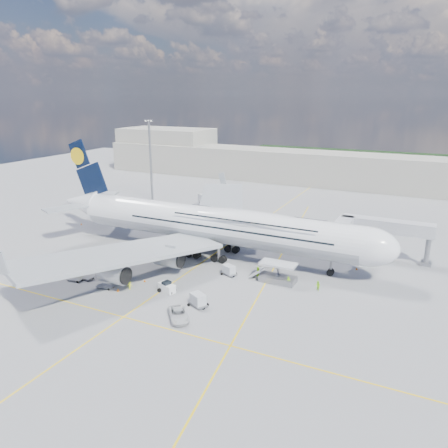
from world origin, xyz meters
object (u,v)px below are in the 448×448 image
at_px(cargo_loader, 277,275).
at_px(crew_van, 258,272).
at_px(baggage_tug, 167,287).
at_px(light_mast, 151,160).
at_px(dolly_back, 129,252).
at_px(dolly_nose_near, 229,270).
at_px(cone_wing_right_inner, 145,281).
at_px(cone_wing_right_outer, 118,290).
at_px(catering_truck_outer, 207,202).
at_px(crew_nose, 288,281).
at_px(cone_tail, 81,224).
at_px(cone_wing_left_outer, 193,215).
at_px(crew_tug, 129,285).
at_px(dolly_row_c, 105,286).
at_px(airliner, 214,224).
at_px(jet_bridge, 369,229).
at_px(dolly_nose_far, 198,300).
at_px(crew_wing, 80,273).
at_px(service_van, 178,314).
at_px(dolly_row_a, 75,279).
at_px(catering_truck_inner, 222,218).
at_px(cone_nose, 357,269).
at_px(cone_wing_left_inner, 210,242).
at_px(crew_loader, 318,286).

bearing_deg(cargo_loader, crew_van, 170.25).
bearing_deg(baggage_tug, light_mast, 143.92).
height_order(dolly_back, dolly_nose_near, dolly_nose_near).
bearing_deg(cone_wing_right_inner, light_mast, 123.65).
bearing_deg(baggage_tug, cone_wing_right_outer, -138.38).
bearing_deg(catering_truck_outer, crew_nose, -12.14).
xyz_separation_m(cargo_loader, cone_tail, (-58.05, 11.66, -1.00)).
distance_m(cone_wing_left_outer, cone_wing_right_outer, 50.07).
distance_m(crew_van, cone_wing_right_outer, 25.67).
height_order(cargo_loader, crew_tug, cargo_loader).
relative_size(dolly_row_c, cone_tail, 6.10).
relative_size(airliner, crew_tug, 50.10).
relative_size(dolly_back, cone_tail, 5.98).
distance_m(jet_bridge, cone_wing_right_outer, 50.32).
bearing_deg(dolly_nose_far, airliner, 139.57).
height_order(airliner, crew_wing, airliner).
xyz_separation_m(jet_bridge, dolly_row_c, (-39.31, -33.93, -6.51)).
bearing_deg(service_van, crew_wing, 127.49).
bearing_deg(dolly_row_a, cone_wing_right_inner, 15.58).
bearing_deg(cone_wing_right_outer, dolly_row_a, 178.88).
bearing_deg(catering_truck_inner, light_mast, 127.20).
distance_m(crew_tug, cone_tail, 44.51).
bearing_deg(baggage_tug, cargo_loader, 55.58).
bearing_deg(cone_nose, light_mast, 156.53).
relative_size(cargo_loader, catering_truck_outer, 1.19).
xyz_separation_m(cone_nose, cone_wing_left_inner, (-33.12, 1.37, -0.01)).
relative_size(crew_loader, cone_wing_left_outer, 3.60).
bearing_deg(crew_wing, cone_wing_right_inner, -68.79).
bearing_deg(crew_nose, jet_bridge, 47.16).
xyz_separation_m(cargo_loader, service_van, (-8.83, -19.75, -0.46)).
distance_m(dolly_row_c, dolly_back, 17.05).
height_order(dolly_row_a, crew_van, crew_van).
height_order(cone_nose, cone_wing_right_outer, cone_wing_right_outer).
bearing_deg(dolly_row_c, crew_loader, 15.55).
bearing_deg(cone_wing_right_outer, cone_wing_left_inner, 85.24).
xyz_separation_m(cargo_loader, crew_loader, (7.70, -0.58, -0.34)).
relative_size(cargo_loader, cone_wing_right_inner, 17.69).
bearing_deg(light_mast, dolly_back, -60.84).
bearing_deg(dolly_back, cone_tail, 155.35).
relative_size(cargo_loader, baggage_tug, 2.46).
relative_size(dolly_nose_near, service_van, 0.60).
distance_m(baggage_tug, catering_truck_outer, 58.05).
relative_size(airliner, dolly_nose_far, 20.40).
height_order(catering_truck_outer, cone_wing_left_inner, catering_truck_outer).
height_order(dolly_row_a, crew_tug, crew_tug).
bearing_deg(catering_truck_outer, cone_tail, -90.39).
height_order(crew_loader, cone_wing_left_inner, crew_loader).
distance_m(crew_nose, crew_loader, 5.24).
relative_size(crew_nose, crew_tug, 1.11).
xyz_separation_m(service_van, cone_wing_right_inner, (-12.85, 9.06, -0.56)).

